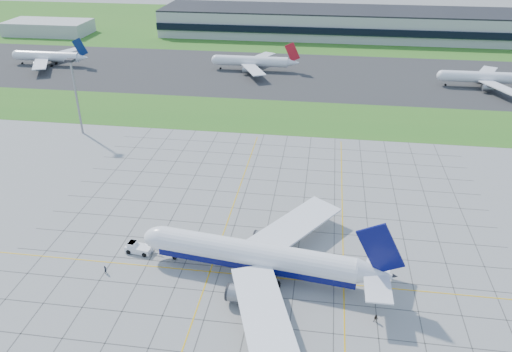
{
  "coord_description": "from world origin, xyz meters",
  "views": [
    {
      "loc": [
        11.51,
        -83.36,
        67.44
      ],
      "look_at": [
        -4.59,
        29.09,
        7.0
      ],
      "focal_mm": 35.0,
      "sensor_mm": 36.0,
      "label": 1
    }
  ],
  "objects": [
    {
      "name": "grass_median",
      "position": [
        0.0,
        90.0,
        0.02
      ],
      "size": [
        700.0,
        35.0,
        0.04
      ],
      "primitive_type": "cube",
      "color": "#2E6C1F",
      "rests_on": "ground"
    },
    {
      "name": "asphalt_taxiway",
      "position": [
        0.0,
        145.0,
        0.03
      ],
      "size": [
        700.0,
        75.0,
        0.04
      ],
      "primitive_type": "cube",
      "color": "#383838",
      "rests_on": "ground"
    },
    {
      "name": "crew_near",
      "position": [
        -31.61,
        -5.55,
        0.92
      ],
      "size": [
        0.54,
        0.73,
        1.85
      ],
      "primitive_type": "imported",
      "rotation": [
        0.0,
        0.0,
        1.42
      ],
      "color": "black",
      "rests_on": "ground"
    },
    {
      "name": "ground",
      "position": [
        0.0,
        0.0,
        0.0
      ],
      "size": [
        1400.0,
        1400.0,
        0.0
      ],
      "primitive_type": "plane",
      "color": "gray",
      "rests_on": "ground"
    },
    {
      "name": "apron_markings",
      "position": [
        0.43,
        11.09,
        0.02
      ],
      "size": [
        120.0,
        130.0,
        0.03
      ],
      "color": "#474744",
      "rests_on": "ground"
    },
    {
      "name": "crew_far",
      "position": [
        23.7,
        -12.0,
        0.87
      ],
      "size": [
        0.99,
        0.87,
        1.73
      ],
      "primitive_type": "imported",
      "rotation": [
        0.0,
        0.0,
        -0.29
      ],
      "color": "black",
      "rests_on": "ground"
    },
    {
      "name": "distant_jet_1",
      "position": [
        -23.14,
        148.54,
        4.49
      ],
      "size": [
        40.02,
        42.66,
        14.08
      ],
      "color": "white",
      "rests_on": "ground"
    },
    {
      "name": "pushback_tug",
      "position": [
        -27.49,
        2.61,
        1.06
      ],
      "size": [
        8.64,
        3.63,
        2.37
      ],
      "rotation": [
        0.0,
        0.0,
        -0.13
      ],
      "color": "white",
      "rests_on": "ground"
    },
    {
      "name": "terminal",
      "position": [
        40.0,
        229.87,
        7.89
      ],
      "size": [
        260.0,
        43.0,
        15.8
      ],
      "color": "#B7B7B2",
      "rests_on": "ground"
    },
    {
      "name": "service_block",
      "position": [
        -160.0,
        210.0,
        4.0
      ],
      "size": [
        50.0,
        25.0,
        8.0
      ],
      "primitive_type": "cube",
      "color": "#B7B7B2",
      "rests_on": "ground"
    },
    {
      "name": "distant_jet_0",
      "position": [
        -123.98,
        143.39,
        4.48
      ],
      "size": [
        37.54,
        42.66,
        14.08
      ],
      "color": "white",
      "rests_on": "ground"
    },
    {
      "name": "grass_far",
      "position": [
        0.0,
        255.0,
        0.02
      ],
      "size": [
        700.0,
        145.0,
        0.04
      ],
      "primitive_type": "cube",
      "color": "#2E6C1F",
      "rests_on": "ground"
    },
    {
      "name": "distant_jet_2",
      "position": [
        80.74,
        137.01,
        4.49
      ],
      "size": [
        43.05,
        42.66,
        14.08
      ],
      "color": "white",
      "rests_on": "ground"
    },
    {
      "name": "light_mast",
      "position": [
        -70.0,
        65.0,
        16.18
      ],
      "size": [
        2.5,
        2.5,
        25.6
      ],
      "color": "gray",
      "rests_on": "ground"
    },
    {
      "name": "airliner",
      "position": [
        0.12,
        -1.38,
        4.68
      ],
      "size": [
        54.26,
        54.64,
        17.12
      ],
      "rotation": [
        0.0,
        0.0,
        -0.13
      ],
      "color": "white",
      "rests_on": "ground"
    }
  ]
}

